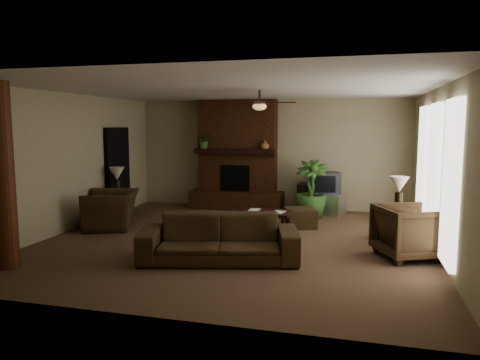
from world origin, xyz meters
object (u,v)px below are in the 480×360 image
(log_column, at_px, (2,176))
(armchair_right, at_px, (410,229))
(sofa, at_px, (219,231))
(floor_vase, at_px, (303,195))
(armchair_left, at_px, (111,203))
(floor_plant, at_px, (311,201))
(side_table_left, at_px, (117,207))
(lamp_right, at_px, (399,187))
(ottoman, at_px, (300,218))
(lamp_left, at_px, (117,176))
(coffee_table, at_px, (260,214))
(side_table_right, at_px, (395,225))
(tv_stand, at_px, (326,204))

(log_column, bearing_deg, armchair_right, 18.73)
(sofa, height_order, floor_vase, sofa)
(floor_vase, bearing_deg, armchair_right, -58.97)
(armchair_left, distance_m, floor_plant, 4.50)
(side_table_left, height_order, lamp_right, lamp_right)
(ottoman, bearing_deg, floor_vase, 94.42)
(armchair_left, bearing_deg, lamp_left, -178.61)
(sofa, distance_m, floor_vase, 4.50)
(log_column, distance_m, ottoman, 5.67)
(ottoman, distance_m, lamp_right, 2.14)
(ottoman, xyz_separation_m, lamp_right, (1.91, -0.54, 0.80))
(log_column, distance_m, coffee_table, 4.69)
(log_column, bearing_deg, lamp_left, 93.13)
(coffee_table, relative_size, side_table_left, 2.18)
(coffee_table, height_order, floor_vase, floor_vase)
(coffee_table, distance_m, side_table_right, 2.60)
(coffee_table, xyz_separation_m, lamp_right, (2.64, 0.08, 0.63))
(ottoman, height_order, lamp_right, lamp_right)
(log_column, height_order, lamp_left, log_column)
(armchair_left, distance_m, floor_vase, 4.64)
(armchair_right, bearing_deg, side_table_right, -18.57)
(log_column, relative_size, armchair_left, 2.36)
(sofa, relative_size, tv_stand, 2.94)
(floor_vase, bearing_deg, lamp_left, -155.11)
(armchair_right, bearing_deg, lamp_right, -20.79)
(armchair_right, relative_size, lamp_left, 1.48)
(armchair_right, relative_size, coffee_table, 0.80)
(floor_vase, xyz_separation_m, lamp_right, (2.04, -2.27, 0.57))
(lamp_left, height_order, lamp_right, same)
(log_column, bearing_deg, ottoman, 43.64)
(floor_vase, xyz_separation_m, lamp_left, (-4.08, -1.89, 0.57))
(sofa, relative_size, ottoman, 4.16)
(armchair_right, bearing_deg, lamp_left, 51.09)
(coffee_table, distance_m, lamp_right, 2.72)
(armchair_left, bearing_deg, sofa, 39.61)
(tv_stand, distance_m, floor_vase, 0.62)
(floor_plant, relative_size, lamp_right, 2.07)
(sofa, height_order, coffee_table, sofa)
(side_table_right, bearing_deg, lamp_left, 176.10)
(log_column, xyz_separation_m, tv_stand, (4.45, 5.43, -1.15))
(log_column, relative_size, lamp_right, 4.31)
(armchair_left, bearing_deg, side_table_left, -177.43)
(floor_plant, bearing_deg, ottoman, -95.85)
(sofa, bearing_deg, side_table_left, 128.86)
(log_column, height_order, ottoman, log_column)
(ottoman, height_order, floor_plant, floor_plant)
(sofa, xyz_separation_m, lamp_left, (-3.24, 2.53, 0.51))
(side_table_right, bearing_deg, lamp_right, 39.97)
(armchair_left, bearing_deg, ottoman, 84.57)
(armchair_left, height_order, floor_vase, armchair_left)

